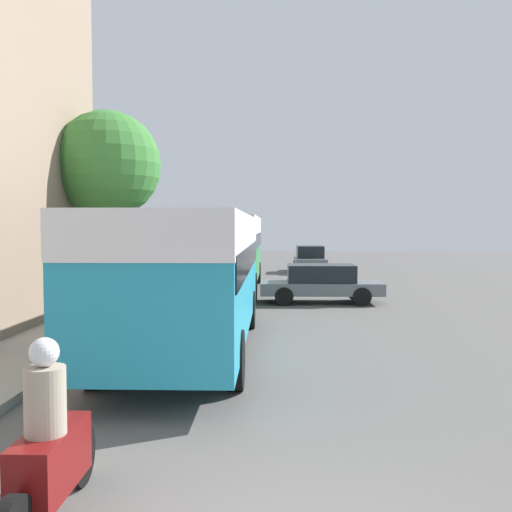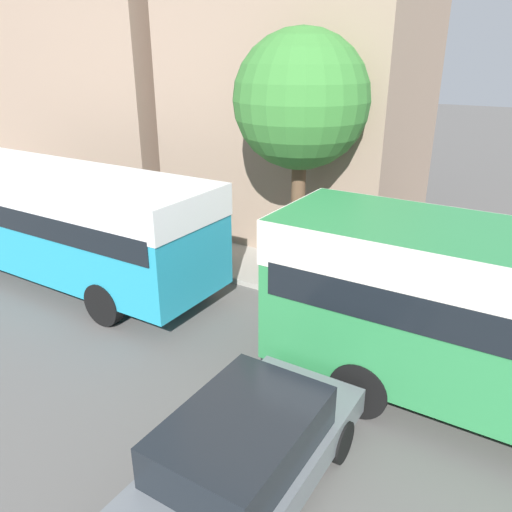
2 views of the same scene
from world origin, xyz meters
name	(u,v)px [view 2 (image 2 of 2)]	position (x,y,z in m)	size (l,w,h in m)	color
building_corner	(110,89)	(-8.89, 3.01, 4.35)	(5.39, 8.15, 8.71)	gray
building_midblock	(302,18)	(-8.87, 11.53, 6.63)	(5.33, 7.32, 13.26)	gray
bus_lead	(55,209)	(-1.91, 8.11, 1.92)	(2.64, 9.32, 2.95)	teal
car_crossing	(243,454)	(1.59, 16.18, 0.72)	(4.27, 1.88, 1.36)	slate
pedestrian_near_curb	(502,297)	(-4.60, 18.48, 1.00)	(0.33, 0.33, 1.65)	#232838
street_tree	(301,102)	(-5.21, 13.43, 4.58)	(3.27, 3.27, 6.10)	brown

